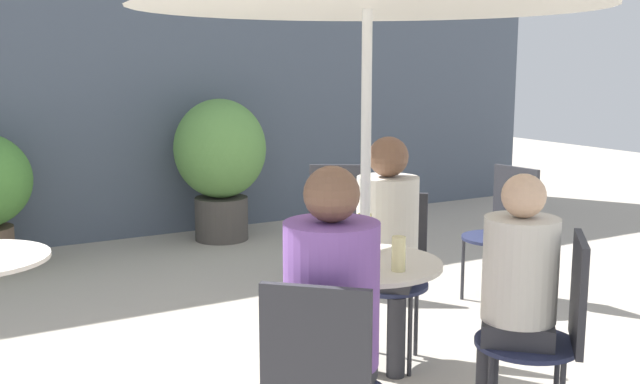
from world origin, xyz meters
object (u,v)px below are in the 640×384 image
Objects in this scene: seated_person_0 at (332,310)px; beer_glass_2 at (364,232)px; bistro_chair_1 at (553,323)px; bistro_chair_2 at (391,261)px; bistro_chair_0 at (322,382)px; bistro_chair_5 at (505,222)px; beer_glass_0 at (328,251)px; bistro_chair_4 at (336,214)px; seated_person_2 at (387,233)px; cafe_table_near at (364,305)px; seated_person_1 at (516,284)px; potted_plant_1 at (220,158)px; beer_glass_1 at (399,254)px.

beer_glass_2 is (0.55, 0.64, 0.09)m from seated_person_0.
bistro_chair_1 is 1.00× the size of bistro_chair_2.
bistro_chair_0 is 1.61m from bistro_chair_2.
bistro_chair_5 is 2.73m from seated_person_0.
beer_glass_0 is at bearing -67.68° from bistro_chair_5.
bistro_chair_4 reaches higher than beer_glass_0.
bistro_chair_0 is 1.00× the size of bistro_chair_1.
seated_person_2 is at bearing 100.18° from bistro_chair_4.
bistro_chair_2 is (0.55, 0.59, -0.01)m from cafe_table_near.
seated_person_1 is (0.47, -0.44, 0.14)m from cafe_table_near.
bistro_chair_2 and bistro_chair_5 have the same top height.
bistro_chair_0 is at bearing -60.88° from bistro_chair_5.
seated_person_1 is at bearing -45.04° from seated_person_2.
bistro_chair_1 is at bearing -43.13° from cafe_table_near.
bistro_chair_4 is 0.71× the size of potted_plant_1.
potted_plant_1 reaches higher than bistro_chair_5.
beer_glass_2 is at bearing 30.96° from beer_glass_0.
potted_plant_1 reaches higher than bistro_chair_0.
seated_person_0 is at bearing -44.98° from seated_person_1.
seated_person_2 is (-0.11, -0.11, 0.20)m from bistro_chair_2.
seated_person_0 reaches higher than bistro_chair_0.
bistro_chair_1 is 0.72× the size of seated_person_0.
seated_person_1 is (-0.47, -2.28, 0.16)m from bistro_chair_4.
beer_glass_1 is at bearing -76.78° from cafe_table_near.
bistro_chair_4 is at bearing 115.66° from bistro_chair_2.
beer_glass_2 reaches higher than bistro_chair_2.
bistro_chair_0 is 4.43m from potted_plant_1.
beer_glass_0 is (-0.20, -0.01, 0.28)m from cafe_table_near.
bistro_chair_2 is 0.78× the size of seated_person_1.
bistro_chair_1 is (0.59, -0.55, -0.01)m from cafe_table_near.
bistro_chair_1 is 6.03× the size of beer_glass_0.
bistro_chair_1 reaches higher than beer_glass_0.
seated_person_0 is 8.63× the size of beer_glass_1.
cafe_table_near is 0.34m from beer_glass_1.
seated_person_0 reaches higher than seated_person_1.
beer_glass_0 is at bearing -149.04° from beer_glass_2.
cafe_table_near is 4.99× the size of beer_glass_0.
seated_person_2 is 0.47m from beer_glass_2.
bistro_chair_4 reaches higher than beer_glass_1.
bistro_chair_2 and bistro_chair_4 have the same top height.
beer_glass_2 reaches higher than cafe_table_near.
beer_glass_0 is 3.78m from potted_plant_1.
bistro_chair_1 is 0.22m from seated_person_1.
seated_person_0 reaches higher than beer_glass_0.
bistro_chair_2 is at bearing 38.88° from beer_glass_0.
beer_glass_2 is (-0.37, 0.61, 0.14)m from seated_person_1.
bistro_chair_2 reaches higher than beer_glass_1.
bistro_chair_1 is 0.99m from beer_glass_0.
seated_person_2 is at bearing 59.04° from beer_glass_1.
beer_glass_2 is (-1.71, -0.88, 0.30)m from bistro_chair_5.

